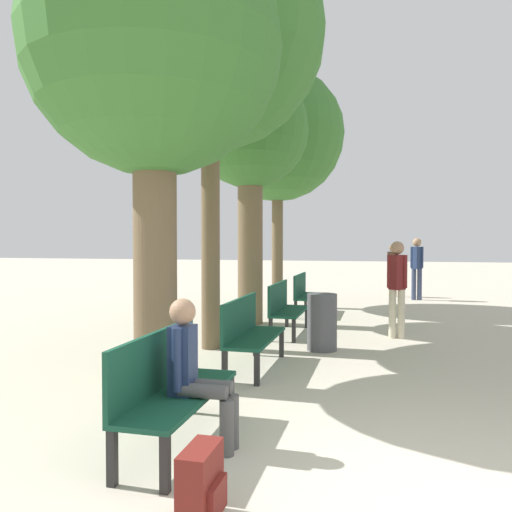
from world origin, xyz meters
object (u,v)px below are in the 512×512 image
object	(u,v)px
bench_row_2	(284,305)
backpack	(201,486)
bench_row_0	(169,382)
pedestrian_near	(417,265)
bench_row_3	(305,292)
person_seated	(196,369)
trash_bin	(322,322)
tree_row_3	(277,136)
tree_row_0	(154,52)
pedestrian_mid	(393,267)
bench_row_1	(249,329)
pedestrian_far	(397,283)
tree_row_2	(250,136)
tree_row_1	(210,35)

from	to	relation	value
bench_row_2	backpack	bearing A→B (deg)	-83.88
bench_row_0	pedestrian_near	bearing A→B (deg)	76.44
bench_row_3	pedestrian_near	distance (m)	4.46
bench_row_0	person_seated	world-z (taller)	person_seated
trash_bin	tree_row_3	bearing A→B (deg)	109.12
tree_row_0	pedestrian_mid	size ratio (longest dim) A/B	3.42
tree_row_3	pedestrian_near	xyz separation A→B (m)	(3.56, 2.36, -3.33)
bench_row_1	pedestrian_near	distance (m)	8.98
bench_row_0	pedestrian_far	size ratio (longest dim) A/B	0.94
bench_row_3	tree_row_2	size ratio (longest dim) A/B	0.31
person_seated	backpack	xyz separation A→B (m)	(0.41, -0.99, -0.42)
tree_row_1	pedestrian_mid	xyz separation A→B (m)	(2.91, 8.23, -3.90)
bench_row_2	tree_row_3	bearing A→B (deg)	103.48
pedestrian_mid	bench_row_1	bearing A→B (deg)	-102.32
pedestrian_near	pedestrian_far	size ratio (longest dim) A/B	1.06
bench_row_1	pedestrian_near	world-z (taller)	pedestrian_near
tree_row_2	person_seated	xyz separation A→B (m)	(1.12, -6.00, -3.13)
bench_row_0	bench_row_3	world-z (taller)	same
person_seated	tree_row_1	bearing A→B (deg)	107.33
backpack	tree_row_2	bearing A→B (deg)	102.36
bench_row_2	pedestrian_mid	xyz separation A→B (m)	(2.03, 6.77, 0.39)
bench_row_2	bench_row_3	bearing A→B (deg)	90.00
bench_row_2	tree_row_2	bearing A→B (deg)	132.92
tree_row_0	pedestrian_far	world-z (taller)	tree_row_0
pedestrian_near	trash_bin	size ratio (longest dim) A/B	2.04
tree_row_1	pedestrian_near	bearing A→B (deg)	64.67
tree_row_0	tree_row_2	distance (m)	4.37
tree_row_2	person_seated	bearing A→B (deg)	-79.44
person_seated	tree_row_2	bearing A→B (deg)	100.56
tree_row_1	tree_row_2	world-z (taller)	tree_row_1
bench_row_2	pedestrian_far	bearing A→B (deg)	2.21
tree_row_0	trash_bin	bearing A→B (deg)	52.85
pedestrian_near	pedestrian_far	world-z (taller)	pedestrian_near
backpack	pedestrian_near	distance (m)	12.27
pedestrian_far	trash_bin	world-z (taller)	pedestrian_far
bench_row_1	backpack	bearing A→B (deg)	-79.59
trash_bin	backpack	bearing A→B (deg)	-91.89
pedestrian_far	bench_row_1	bearing A→B (deg)	-126.88
bench_row_3	backpack	xyz separation A→B (m)	(0.65, -8.55, -0.29)
bench_row_3	tree_row_1	bearing A→B (deg)	-102.52
tree_row_0	pedestrian_near	size ratio (longest dim) A/B	3.07
bench_row_0	backpack	xyz separation A→B (m)	(0.65, -1.00, -0.29)
bench_row_2	pedestrian_far	size ratio (longest dim) A/B	0.94
tree_row_1	bench_row_2	bearing A→B (deg)	58.89
person_seated	trash_bin	distance (m)	3.90
bench_row_2	tree_row_3	distance (m)	5.39
tree_row_3	bench_row_2	bearing A→B (deg)	-76.52
tree_row_0	pedestrian_near	xyz separation A→B (m)	(3.56, 9.47, -2.83)
bench_row_1	backpack	size ratio (longest dim) A/B	3.50
person_seated	tree_row_0	bearing A→B (deg)	124.50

